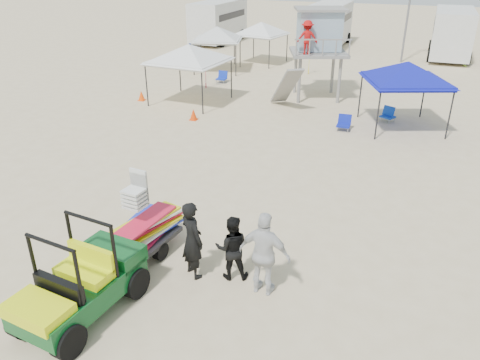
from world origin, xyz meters
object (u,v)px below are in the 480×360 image
(utility_cart, at_px, (76,277))
(canopy_blue, at_px, (408,65))
(lifeguard_tower, at_px, (318,34))
(man_left, at_px, (192,240))
(surf_trailer, at_px, (141,225))

(utility_cart, height_order, canopy_blue, canopy_blue)
(lifeguard_tower, bearing_deg, canopy_blue, -37.08)
(man_left, height_order, canopy_blue, canopy_blue)
(man_left, bearing_deg, surf_trailer, 20.94)
(utility_cart, bearing_deg, surf_trailer, 89.77)
(utility_cart, xyz_separation_m, man_left, (1.52, 2.04, 0.01))
(man_left, bearing_deg, canopy_blue, -74.05)
(utility_cart, xyz_separation_m, canopy_blue, (5.11, 14.39, 1.71))
(lifeguard_tower, distance_m, canopy_blue, 5.63)
(utility_cart, distance_m, lifeguard_tower, 17.92)
(utility_cart, bearing_deg, lifeguard_tower, 87.95)
(surf_trailer, distance_m, lifeguard_tower, 15.63)
(lifeguard_tower, bearing_deg, utility_cart, -92.05)
(man_left, bearing_deg, lifeguard_tower, -54.62)
(man_left, relative_size, lifeguard_tower, 0.44)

